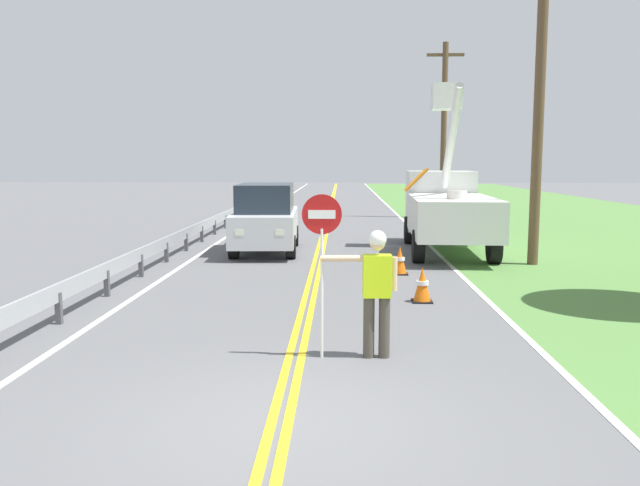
% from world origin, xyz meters
% --- Properties ---
extents(ground_plane, '(160.00, 160.00, 0.00)m').
position_xyz_m(ground_plane, '(0.00, 0.00, 0.00)').
color(ground_plane, '#5B5B5E').
extents(grass_verge_right, '(16.00, 110.00, 0.01)m').
position_xyz_m(grass_verge_right, '(11.60, 20.00, 0.00)').
color(grass_verge_right, '#517F3D').
rests_on(grass_verge_right, ground).
extents(centerline_yellow_left, '(0.11, 110.00, 0.01)m').
position_xyz_m(centerline_yellow_left, '(-0.09, 20.00, 0.01)').
color(centerline_yellow_left, yellow).
rests_on(centerline_yellow_left, ground).
extents(centerline_yellow_right, '(0.11, 110.00, 0.01)m').
position_xyz_m(centerline_yellow_right, '(0.09, 20.00, 0.01)').
color(centerline_yellow_right, yellow).
rests_on(centerline_yellow_right, ground).
extents(edge_line_right, '(0.12, 110.00, 0.01)m').
position_xyz_m(edge_line_right, '(3.60, 20.00, 0.01)').
color(edge_line_right, silver).
rests_on(edge_line_right, ground).
extents(edge_line_left, '(0.12, 110.00, 0.01)m').
position_xyz_m(edge_line_left, '(-3.60, 20.00, 0.01)').
color(edge_line_left, silver).
rests_on(edge_line_left, ground).
extents(flagger_worker, '(1.09, 0.25, 1.83)m').
position_xyz_m(flagger_worker, '(1.15, 2.37, 1.05)').
color(flagger_worker, '#474238').
rests_on(flagger_worker, ground).
extents(stop_sign_paddle, '(0.56, 0.04, 2.33)m').
position_xyz_m(stop_sign_paddle, '(0.38, 2.35, 1.71)').
color(stop_sign_paddle, silver).
rests_on(stop_sign_paddle, ground).
extents(utility_bucket_truck, '(2.93, 6.90, 5.21)m').
position_xyz_m(utility_bucket_truck, '(3.93, 13.61, 1.41)').
color(utility_bucket_truck, silver).
rests_on(utility_bucket_truck, ground).
extents(oncoming_suv_nearest, '(2.06, 4.67, 2.10)m').
position_xyz_m(oncoming_suv_nearest, '(-1.67, 13.12, 1.06)').
color(oncoming_suv_nearest, silver).
rests_on(oncoming_suv_nearest, ground).
extents(utility_pole_near, '(1.80, 0.28, 8.83)m').
position_xyz_m(utility_pole_near, '(5.86, 10.90, 4.60)').
color(utility_pole_near, brown).
rests_on(utility_pole_near, ground).
extents(utility_pole_mid, '(1.80, 0.28, 8.51)m').
position_xyz_m(utility_pole_mid, '(5.67, 25.60, 4.44)').
color(utility_pole_mid, brown).
rests_on(utility_pole_mid, ground).
extents(traffic_cone_lead, '(0.40, 0.40, 0.70)m').
position_xyz_m(traffic_cone_lead, '(2.27, 6.06, 0.34)').
color(traffic_cone_lead, orange).
rests_on(traffic_cone_lead, ground).
extents(traffic_cone_mid, '(0.40, 0.40, 0.70)m').
position_xyz_m(traffic_cone_mid, '(2.11, 9.23, 0.34)').
color(traffic_cone_mid, orange).
rests_on(traffic_cone_mid, ground).
extents(guardrail_left_shoulder, '(0.10, 32.00, 0.71)m').
position_xyz_m(guardrail_left_shoulder, '(-4.20, 14.37, 0.52)').
color(guardrail_left_shoulder, '#9EA0A3').
rests_on(guardrail_left_shoulder, ground).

